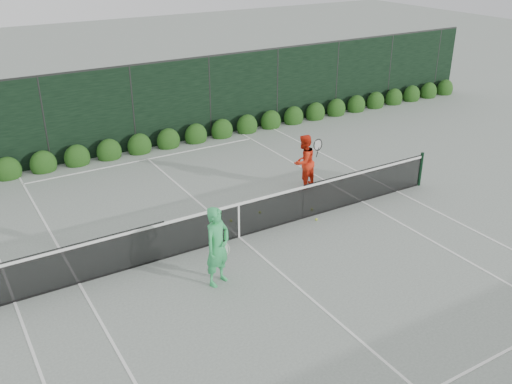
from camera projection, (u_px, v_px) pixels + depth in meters
ground at (239, 237)px, 14.68m from camera, size 80.00×80.00×0.00m
tennis_net at (238, 219)px, 14.45m from camera, size 12.90×0.10×1.07m
player_woman at (217, 246)px, 12.42m from camera, size 0.80×0.67×1.86m
player_man at (304, 162)px, 17.16m from camera, size 0.99×0.85×1.69m
court_lines at (239, 237)px, 14.68m from camera, size 11.03×23.83×0.01m
windscreen_fence at (302, 228)px, 11.94m from camera, size 32.00×21.07×3.06m
hedge_row at (140, 146)px, 20.15m from camera, size 31.66×0.65×0.94m
tennis_balls at (280, 215)px, 15.73m from camera, size 2.35×1.23×0.07m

